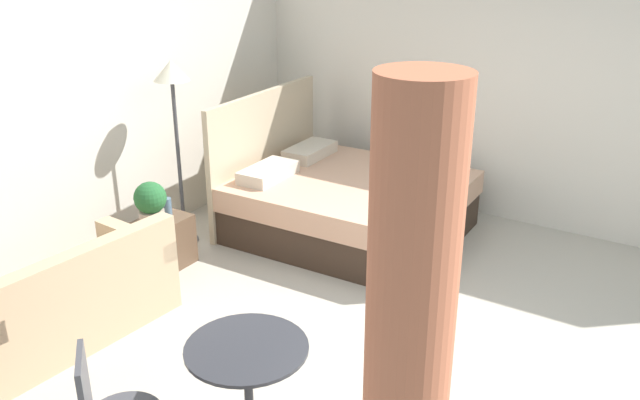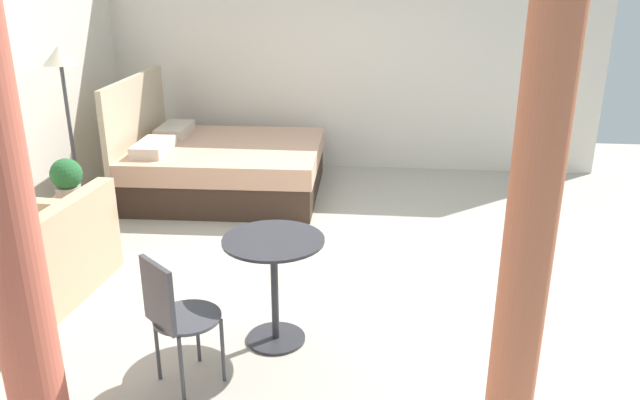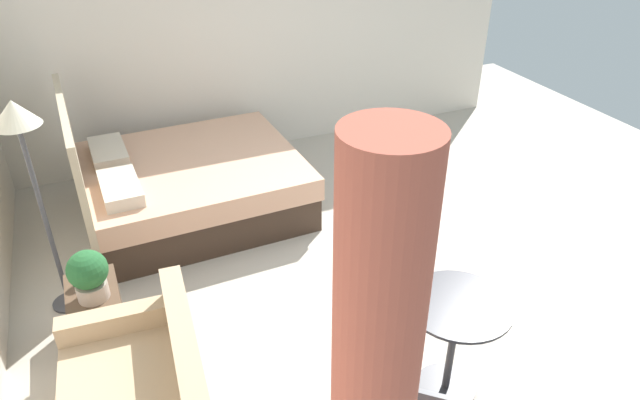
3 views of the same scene
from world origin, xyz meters
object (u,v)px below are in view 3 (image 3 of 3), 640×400
(bed, at_px, (186,184))
(balcony_table, at_px, (454,331))
(vase, at_px, (84,272))
(floor_lamp, at_px, (21,137))
(nightstand, at_px, (97,313))
(potted_plant, at_px, (88,274))

(bed, xyz_separation_m, balcony_table, (-2.95, -1.12, 0.20))
(vase, height_order, floor_lamp, floor_lamp)
(bed, height_order, floor_lamp, floor_lamp)
(nightstand, height_order, potted_plant, potted_plant)
(vase, relative_size, floor_lamp, 0.09)
(nightstand, bearing_deg, balcony_table, -124.25)
(floor_lamp, bearing_deg, balcony_table, -129.82)
(vase, bearing_deg, nightstand, -169.43)
(potted_plant, bearing_deg, vase, 9.82)
(nightstand, xyz_separation_m, vase, (0.12, 0.02, 0.31))
(vase, bearing_deg, balcony_table, -126.13)
(vase, bearing_deg, floor_lamp, 26.78)
(nightstand, distance_m, potted_plant, 0.45)
(vase, height_order, balcony_table, balcony_table)
(bed, height_order, nightstand, bed)
(nightstand, bearing_deg, floor_lamp, 23.21)
(bed, relative_size, balcony_table, 2.82)
(bed, distance_m, balcony_table, 3.16)
(floor_lamp, height_order, balcony_table, floor_lamp)
(bed, bearing_deg, nightstand, 146.77)
(potted_plant, height_order, vase, potted_plant)
(floor_lamp, bearing_deg, potted_plant, -159.01)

